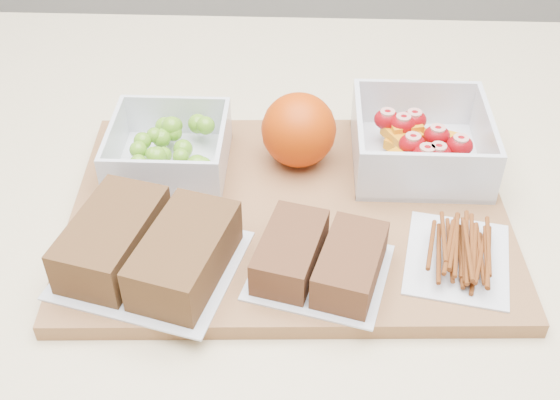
# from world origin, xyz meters

# --- Properties ---
(cutting_board) EXTENTS (0.43, 0.32, 0.02)m
(cutting_board) POSITION_xyz_m (-0.00, 0.01, 0.91)
(cutting_board) COLOR #91623C
(cutting_board) RESTS_ON counter
(grape_container) EXTENTS (0.12, 0.12, 0.05)m
(grape_container) POSITION_xyz_m (-0.13, 0.07, 0.94)
(grape_container) COLOR silver
(grape_container) RESTS_ON cutting_board
(fruit_container) EXTENTS (0.14, 0.14, 0.06)m
(fruit_container) POSITION_xyz_m (0.13, 0.09, 0.94)
(fruit_container) COLOR silver
(fruit_container) RESTS_ON cutting_board
(orange) EXTENTS (0.08, 0.08, 0.08)m
(orange) POSITION_xyz_m (0.00, 0.08, 0.95)
(orange) COLOR #C33B04
(orange) RESTS_ON cutting_board
(sandwich_bag_left) EXTENTS (0.18, 0.16, 0.05)m
(sandwich_bag_left) POSITION_xyz_m (-0.12, -0.08, 0.94)
(sandwich_bag_left) COLOR silver
(sandwich_bag_left) RESTS_ON cutting_board
(sandwich_bag_center) EXTENTS (0.14, 0.13, 0.04)m
(sandwich_bag_center) POSITION_xyz_m (0.03, -0.08, 0.93)
(sandwich_bag_center) COLOR silver
(sandwich_bag_center) RESTS_ON cutting_board
(pretzel_bag) EXTENTS (0.11, 0.12, 0.02)m
(pretzel_bag) POSITION_xyz_m (0.15, -0.06, 0.93)
(pretzel_bag) COLOR silver
(pretzel_bag) RESTS_ON cutting_board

